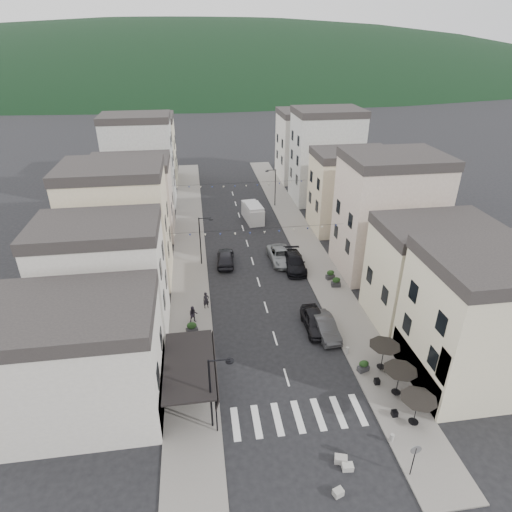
{
  "coord_description": "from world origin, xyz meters",
  "views": [
    {
      "loc": [
        -6.13,
        -19.23,
        24.32
      ],
      "look_at": [
        -0.35,
        20.54,
        3.5
      ],
      "focal_mm": 30.0,
      "sensor_mm": 36.0,
      "label": 1
    }
  ],
  "objects": [
    {
      "name": "streetlamp_left_near",
      "position": [
        -5.82,
        2.0,
        3.7
      ],
      "size": [
        1.7,
        0.56,
        6.0
      ],
      "color": "black",
      "rests_on": "ground"
    },
    {
      "name": "bunting_near",
      "position": [
        0.0,
        22.0,
        5.65
      ],
      "size": [
        19.0,
        0.28,
        0.62
      ],
      "color": "black",
      "rests_on": "ground"
    },
    {
      "name": "parked_car_d",
      "position": [
        4.6,
        23.45,
        0.82
      ],
      "size": [
        2.62,
        5.76,
        1.64
      ],
      "primitive_type": "imported",
      "rotation": [
        0.0,
        0.0,
        -0.06
      ],
      "color": "black",
      "rests_on": "ground"
    },
    {
      "name": "delivery_van",
      "position": [
        1.81,
        38.64,
        1.28
      ],
      "size": [
        2.77,
        5.66,
        2.61
      ],
      "rotation": [
        0.0,
        0.0,
        0.12
      ],
      "color": "#BABABC",
      "rests_on": "ground"
    },
    {
      "name": "bollards",
      "position": [
        0.0,
        5.5,
        0.42
      ],
      "size": [
        11.66,
        10.26,
        0.6
      ],
      "color": "gray",
      "rests_on": "ground"
    },
    {
      "name": "bistro_building",
      "position": [
        14.5,
        4.0,
        5.0
      ],
      "size": [
        10.0,
        8.0,
        10.0
      ],
      "primitive_type": "cube",
      "color": "beige",
      "rests_on": "ground"
    },
    {
      "name": "boutique_awning",
      "position": [
        -7.25,
        5.0,
        3.11
      ],
      "size": [
        3.77,
        7.5,
        3.28
      ],
      "color": "black",
      "rests_on": "ground"
    },
    {
      "name": "cafe_terrace",
      "position": [
        7.7,
        2.8,
        2.36
      ],
      "size": [
        2.5,
        8.1,
        2.53
      ],
      "color": "black",
      "rests_on": "ground"
    },
    {
      "name": "concrete_block_a",
      "position": [
        1.85,
        -1.98,
        0.25
      ],
      "size": [
        0.91,
        0.72,
        0.5
      ],
      "primitive_type": "cube",
      "rotation": [
        0.0,
        0.0,
        -0.31
      ],
      "color": "gray",
      "rests_on": "ground"
    },
    {
      "name": "pedestrian_b",
      "position": [
        -7.2,
        14.38,
        0.98
      ],
      "size": [
        0.88,
        0.71,
        1.71
      ],
      "primitive_type": "imported",
      "rotation": [
        0.0,
        0.0,
        0.08
      ],
      "color": "black",
      "rests_on": "sidewalk_left"
    },
    {
      "name": "planter_la",
      "position": [
        -6.94,
        5.0,
        0.7
      ],
      "size": [
        1.22,
        0.99,
        1.2
      ],
      "rotation": [
        0.0,
        0.0,
        0.43
      ],
      "color": "#2E2E30",
      "rests_on": "sidewalk_left"
    },
    {
      "name": "boutique_building",
      "position": [
        -15.5,
        5.0,
        4.0
      ],
      "size": [
        12.0,
        8.0,
        8.0
      ],
      "primitive_type": "cube",
      "color": "beige",
      "rests_on": "ground"
    },
    {
      "name": "buildings_row_right",
      "position": [
        14.5,
        36.59,
        6.32
      ],
      "size": [
        10.2,
        54.16,
        14.5
      ],
      "color": "beige",
      "rests_on": "ground"
    },
    {
      "name": "ground",
      "position": [
        0.0,
        0.0,
        0.0
      ],
      "size": [
        700.0,
        700.0,
        0.0
      ],
      "primitive_type": "plane",
      "color": "black",
      "rests_on": "ground"
    },
    {
      "name": "bunting_far",
      "position": [
        0.0,
        38.0,
        5.65
      ],
      "size": [
        19.0,
        0.28,
        0.62
      ],
      "color": "black",
      "rests_on": "ground"
    },
    {
      "name": "planter_rc",
      "position": [
        7.99,
        20.36,
        0.64
      ],
      "size": [
        1.05,
        0.73,
        1.07
      ],
      "rotation": [
        0.0,
        0.0,
        0.24
      ],
      "color": "#2F2F32",
      "rests_on": "sidewalk_right"
    },
    {
      "name": "planter_rb",
      "position": [
        8.12,
        18.71,
        0.65
      ],
      "size": [
        1.04,
        0.65,
        1.1
      ],
      "rotation": [
        0.0,
        0.0,
        -0.12
      ],
      "color": "#2A2A2C",
      "rests_on": "sidewalk_right"
    },
    {
      "name": "streetlamp_right_far",
      "position": [
        5.82,
        44.0,
        3.7
      ],
      "size": [
        1.7,
        0.56,
        6.0
      ],
      "color": "black",
      "rests_on": "ground"
    },
    {
      "name": "buildings_row_left",
      "position": [
        -14.5,
        37.75,
        6.12
      ],
      "size": [
        10.2,
        54.16,
        14.0
      ],
      "color": "beige",
      "rests_on": "ground"
    },
    {
      "name": "sidewalk_right",
      "position": [
        7.5,
        32.0,
        0.06
      ],
      "size": [
        4.0,
        76.0,
        0.12
      ],
      "primitive_type": "cube",
      "color": "slate",
      "rests_on": "ground"
    },
    {
      "name": "pedestrian_a",
      "position": [
        -5.91,
        16.62,
        0.99
      ],
      "size": [
        0.73,
        0.58,
        1.74
      ],
      "primitive_type": "imported",
      "rotation": [
        0.0,
        0.0,
        0.29
      ],
      "color": "black",
      "rests_on": "sidewalk_left"
    },
    {
      "name": "parked_car_e",
      "position": [
        -3.26,
        25.74,
        0.85
      ],
      "size": [
        2.39,
        5.12,
        1.7
      ],
      "primitive_type": "imported",
      "rotation": [
        0.0,
        0.0,
        3.06
      ],
      "color": "black",
      "rests_on": "ground"
    },
    {
      "name": "parked_car_c",
      "position": [
        3.37,
        25.39,
        0.79
      ],
      "size": [
        2.83,
        5.77,
        1.58
      ],
      "primitive_type": "imported",
      "rotation": [
        0.0,
        0.0,
        0.04
      ],
      "color": "gray",
      "rests_on": "ground"
    },
    {
      "name": "planter_lb",
      "position": [
        -7.38,
        12.74,
        0.67
      ],
      "size": [
        1.14,
        0.84,
        1.14
      ],
      "rotation": [
        0.0,
        0.0,
        0.31
      ],
      "color": "#29292B",
      "rests_on": "sidewalk_left"
    },
    {
      "name": "traffic_sign",
      "position": [
        5.8,
        -3.5,
        1.93
      ],
      "size": [
        0.7,
        0.07,
        2.7
      ],
      "color": "black",
      "rests_on": "ground"
    },
    {
      "name": "concrete_block_b",
      "position": [
        1.0,
        -4.07,
        0.23
      ],
      "size": [
        0.71,
        0.62,
        0.45
      ],
      "primitive_type": "cube",
      "rotation": [
        0.0,
        0.0,
        0.33
      ],
      "color": "gray",
      "rests_on": "ground"
    },
    {
      "name": "concrete_block_c",
      "position": [
        2.12,
        -2.51,
        0.2
      ],
      "size": [
        0.74,
        0.56,
        0.4
      ],
      "primitive_type": "cube",
      "rotation": [
        0.0,
        0.0,
        -0.09
      ],
      "color": "#A3A09B",
      "rests_on": "ground"
    },
    {
      "name": "parked_car_b",
      "position": [
        4.6,
        11.01,
        0.79
      ],
      "size": [
        1.93,
        4.88,
        1.58
      ],
      "primitive_type": "imported",
      "rotation": [
        0.0,
        0.0,
        0.06
      ],
      "color": "#333336",
      "rests_on": "ground"
    },
    {
      "name": "streetlamp_left_far",
      "position": [
        -5.82,
        26.0,
        3.7
      ],
      "size": [
        1.7,
        0.56,
        6.0
      ],
      "color": "black",
      "rests_on": "ground"
    },
    {
      "name": "planter_ra",
      "position": [
        6.26,
        5.73,
        0.62
      ],
      "size": [
        1.03,
        0.76,
        1.02
      ],
      "rotation": [
        0.0,
        0.0,
        0.32
      ],
      "color": "#313033",
      "rests_on": "sidewalk_right"
    },
    {
      "name": "sidewalk_left",
      "position": [
        -7.5,
        32.0,
        0.06
      ],
      "size": [
        4.0,
        76.0,
        0.12
      ],
      "primitive_type": "cube",
      "color": "slate",
      "rests_on": "ground"
    },
    {
      "name": "parked_car_a",
      "position": [
        3.91,
        11.88,
        0.84
      ],
      "size": [
        2.0,
        4.95,
        1.69
      ],
      "primitive_type": "imported",
      "rotation": [
        0.0,
        0.0,
        0.0
      ],
      "color": "black",
      "rests_on": "ground"
    },
    {
      "name": "hill_backdrop",
      "position": [
        0.0,
        300.0,
        0.0
      ],
      "size": [
        640.0,
        360.0,
        70.0
      ],
      "primitive_type": "ellipsoid",
      "color": "black",
      "rests_on": "ground"
    }
  ]
}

